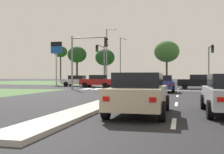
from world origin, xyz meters
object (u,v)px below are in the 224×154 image
(car_white_seventh, at_px, (78,81))
(street_lamp_third, at_px, (107,54))
(car_blue_sixth, at_px, (163,83))
(treeline_near, at_px, (61,52))
(pedestrian_at_median, at_px, (159,77))
(treeline_second, at_px, (77,55))
(traffic_signal_far_left, at_px, (102,58))
(car_grey_near, at_px, (141,80))
(car_beige_third, at_px, (139,93))
(car_red_eighth, at_px, (97,81))
(car_black_second, at_px, (198,82))
(treeline_third, at_px, (105,58))
(traffic_signal_far_right, at_px, (210,58))
(fuel_price_totem, at_px, (56,53))
(traffic_signal_near_left, at_px, (85,53))
(treeline_fourth, at_px, (167,52))
(street_lamp_fourth, at_px, (121,57))

(car_white_seventh, xyz_separation_m, street_lamp_third, (1.54, 10.47, 4.53))
(car_blue_sixth, distance_m, treeline_near, 49.28)
(pedestrian_at_median, relative_size, treeline_second, 0.21)
(traffic_signal_far_left, relative_size, street_lamp_third, 0.63)
(car_blue_sixth, relative_size, car_white_seventh, 0.99)
(car_grey_near, xyz_separation_m, car_white_seventh, (-7.84, -7.60, -0.04))
(car_beige_third, height_order, traffic_signal_far_left, traffic_signal_far_left)
(car_red_eighth, bearing_deg, car_black_second, -97.46)
(car_grey_near, bearing_deg, car_beige_third, 97.54)
(traffic_signal_far_left, height_order, treeline_second, treeline_second)
(treeline_third, bearing_deg, car_beige_third, -73.66)
(car_black_second, height_order, pedestrian_at_median, pedestrian_at_median)
(traffic_signal_far_right, height_order, treeline_near, treeline_near)
(car_blue_sixth, xyz_separation_m, treeline_third, (-15.42, 37.46, 4.95))
(car_blue_sixth, height_order, treeline_third, treeline_third)
(car_red_eighth, relative_size, treeline_near, 0.46)
(car_white_seventh, bearing_deg, street_lamp_third, 171.62)
(car_beige_third, distance_m, car_red_eighth, 25.38)
(car_black_second, height_order, car_blue_sixth, car_black_second)
(street_lamp_third, distance_m, treeline_third, 16.30)
(street_lamp_third, xyz_separation_m, treeline_near, (-16.92, 18.37, 2.17))
(fuel_price_totem, bearing_deg, treeline_third, 85.05)
(traffic_signal_near_left, distance_m, treeline_fourth, 34.02)
(traffic_signal_far_left, relative_size, fuel_price_totem, 0.89)
(car_black_second, xyz_separation_m, car_white_seventh, (-15.76, 4.36, -0.04))
(traffic_signal_near_left, xyz_separation_m, fuel_price_totem, (-9.00, 12.46, 1.07))
(traffic_signal_near_left, bearing_deg, treeline_second, 111.98)
(treeline_third, relative_size, treeline_fourth, 0.85)
(street_lamp_fourth, bearing_deg, traffic_signal_near_left, -85.34)
(treeline_near, relative_size, treeline_second, 1.09)
(car_grey_near, relative_size, treeline_fourth, 0.49)
(car_white_seventh, distance_m, traffic_signal_near_left, 9.97)
(car_grey_near, distance_m, car_white_seventh, 10.92)
(car_beige_third, bearing_deg, treeline_second, 113.05)
(car_blue_sixth, distance_m, fuel_price_totem, 23.47)
(car_black_second, relative_size, traffic_signal_far_right, 0.79)
(car_white_seventh, relative_size, traffic_signal_far_left, 0.76)
(street_lamp_third, xyz_separation_m, treeline_third, (-4.63, 15.62, 0.42))
(car_red_eighth, xyz_separation_m, traffic_signal_far_left, (-1.07, 5.95, 3.31))
(car_beige_third, distance_m, pedestrian_at_median, 38.04)
(fuel_price_totem, relative_size, treeline_third, 0.89)
(car_grey_near, relative_size, treeline_second, 0.53)
(street_lamp_third, height_order, fuel_price_totem, street_lamp_third)
(car_red_eighth, xyz_separation_m, treeline_second, (-12.85, 26.93, 5.52))
(car_grey_near, bearing_deg, car_black_second, 123.51)
(car_black_second, distance_m, treeline_third, 36.16)
(street_lamp_fourth, bearing_deg, street_lamp_third, -89.62)
(car_beige_third, height_order, street_lamp_fourth, street_lamp_fourth)
(pedestrian_at_median, distance_m, treeline_second, 23.99)
(car_blue_sixth, bearing_deg, street_lamp_fourth, 107.89)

